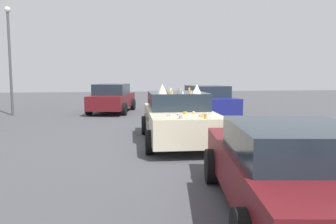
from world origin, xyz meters
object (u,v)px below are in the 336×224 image
Objects in this scene: art_car_decorated at (178,117)px; parked_sedan_near_left at (206,101)px; lot_lamp_post at (10,52)px; parked_sedan_near_right at (112,98)px; parked_sedan_behind_right at (288,168)px.

parked_sedan_near_left is at bearing 159.69° from art_car_decorated.
art_car_decorated is 0.90× the size of lot_lamp_post.
parked_sedan_near_right is at bearing -163.83° from art_car_decorated.
art_car_decorated reaches higher than parked_sedan_near_left.
parked_sedan_behind_right is 13.86m from parked_sedan_near_right.
parked_sedan_near_left is at bearing -106.87° from parked_sedan_near_right.
art_car_decorated is at bearing 152.73° from parked_sedan_near_left.
parked_sedan_behind_right is at bearing -157.03° from parked_sedan_near_right.
lot_lamp_post reaches higher than parked_sedan_near_left.
parked_sedan_near_left is (5.75, -2.40, -0.00)m from art_car_decorated.
art_car_decorated is at bearing -138.07° from lot_lamp_post.
parked_sedan_near_right reaches higher than parked_sedan_behind_right.
parked_sedan_behind_right is 1.02× the size of parked_sedan_near_left.
parked_sedan_behind_right is at bearing -150.36° from lot_lamp_post.
parked_sedan_near_right is (8.21, 2.01, 0.01)m from art_car_decorated.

